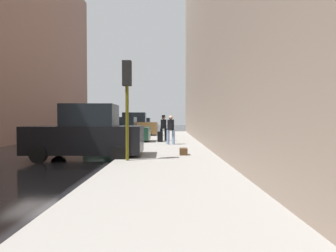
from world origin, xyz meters
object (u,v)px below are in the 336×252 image
Objects in this scene: traffic_light at (127,88)px; pedestrian_in_jeans at (171,128)px; parked_black_suv at (87,134)px; duffel_bag at (183,151)px; parked_bronze_suv at (133,126)px; rolling_suitcase at (160,137)px; fire_hydrant at (146,136)px; parked_gray_coupe at (141,126)px; pedestrian_with_fedora at (164,127)px; parked_dark_green_sedan at (119,131)px.

pedestrian_in_jeans is at bearing 74.96° from traffic_light.
duffel_bag is (3.97, 0.28, -0.74)m from parked_black_suv.
pedestrian_in_jeans is 3.89× the size of duffel_bag.
duffel_bag is (0.51, -4.50, -0.81)m from pedestrian_in_jeans.
rolling_suitcase is at bearing -68.17° from parked_bronze_suv.
traffic_light is 3.58m from duffel_bag.
rolling_suitcase is at bearing -22.15° from fire_hydrant.
duffel_bag is (3.97, -19.97, -0.56)m from parked_gray_coupe.
rolling_suitcase is at bearing -104.73° from pedestrian_with_fedora.
traffic_light is 6.42m from pedestrian_in_jeans.
pedestrian_with_fedora is (2.98, -6.12, 0.10)m from parked_bronze_suv.
parked_gray_coupe is 2.46× the size of pedestrian_in_jeans.
parked_dark_green_sedan is 5.99× the size of fire_hydrant.
pedestrian_in_jeans is 2.07m from rolling_suitcase.
parked_black_suv is at bearing -176.02° from duffel_bag.
pedestrian_with_fedora is 1.04m from rolling_suitcase.
parked_gray_coupe is 9.58× the size of duffel_bag.
parked_gray_coupe is 15.85m from pedestrian_in_jeans.
pedestrian_with_fedora is (2.98, 0.57, 0.29)m from parked_dark_green_sedan.
fire_hydrant is at bearing -82.23° from parked_gray_coupe.
rolling_suitcase reaches higher than fire_hydrant.
pedestrian_in_jeans is (0.49, -2.64, -0.03)m from pedestrian_with_fedora.
parked_gray_coupe is at bearing 101.26° from duffel_bag.
pedestrian_in_jeans is at bearing -30.91° from parked_dark_green_sedan.
parked_gray_coupe is at bearing 101.50° from rolling_suitcase.
parked_black_suv reaches higher than rolling_suitcase.
traffic_light reaches higher than pedestrian_with_fedora.
traffic_light reaches higher than pedestrian_in_jeans.
parked_gray_coupe is 2.37× the size of pedestrian_with_fedora.
pedestrian_in_jeans is at bearing 96.47° from duffel_bag.
parked_bronze_suv is 4.45× the size of rolling_suitcase.
parked_gray_coupe is 5.99× the size of fire_hydrant.
pedestrian_with_fedora reaches higher than parked_dark_green_sedan.
traffic_light is 8.18× the size of duffel_bag.
pedestrian_with_fedora is at bearing 100.44° from pedestrian_in_jeans.
traffic_light reaches higher than parked_black_suv.
pedestrian_with_fedora is (2.98, -12.82, 0.29)m from parked_gray_coupe.
parked_dark_green_sedan is 3.04m from pedestrian_with_fedora.
fire_hydrant is (1.80, -13.22, -0.35)m from parked_gray_coupe.
pedestrian_with_fedora reaches higher than fire_hydrant.
pedestrian_in_jeans is 1.64× the size of rolling_suitcase.
parked_black_suv is 2.81m from traffic_light.
fire_hydrant is 0.41× the size of pedestrian_in_jeans.
parked_gray_coupe is 4.05× the size of rolling_suitcase.
parked_gray_coupe is 13.17m from pedestrian_with_fedora.
fire_hydrant is (1.80, 0.17, -0.35)m from parked_dark_green_sedan.
fire_hydrant is at bearing -74.54° from parked_bronze_suv.
parked_dark_green_sedan is 1.85m from fire_hydrant.
rolling_suitcase is at bearing -78.50° from parked_gray_coupe.
parked_dark_green_sedan is at bearing -169.22° from pedestrian_with_fedora.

